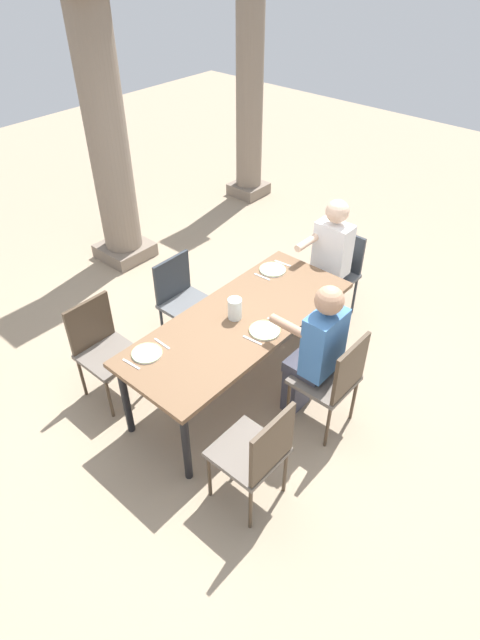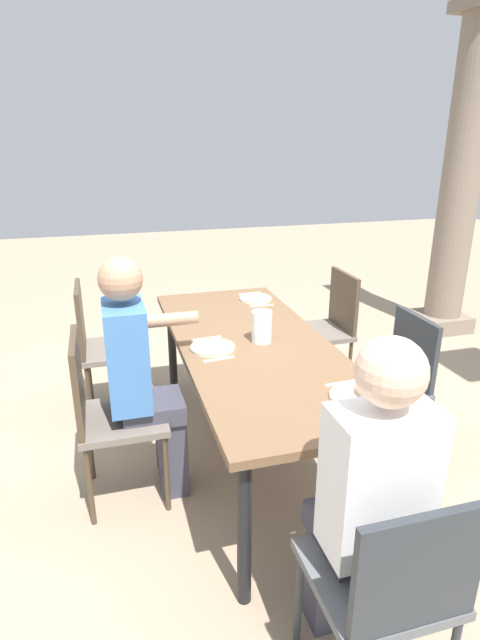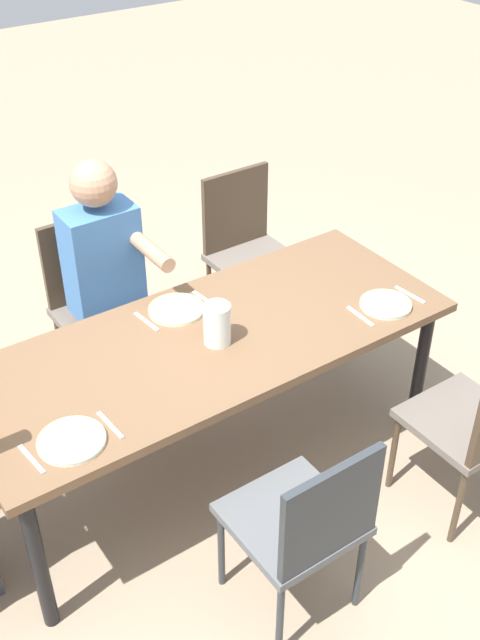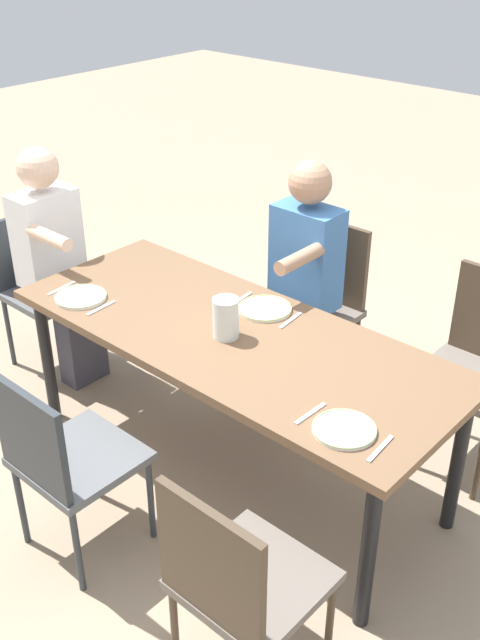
% 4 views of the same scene
% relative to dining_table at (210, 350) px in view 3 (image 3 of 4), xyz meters
% --- Properties ---
extents(ground_plane, '(16.00, 16.00, 0.00)m').
position_rel_dining_table_xyz_m(ground_plane, '(0.00, 0.00, -0.69)').
color(ground_plane, gray).
extents(dining_table, '(2.09, 0.83, 0.76)m').
position_rel_dining_table_xyz_m(dining_table, '(0.00, 0.00, 0.00)').
color(dining_table, brown).
rests_on(dining_table, ground).
extents(chair_west_south, '(0.44, 0.44, 0.95)m').
position_rel_dining_table_xyz_m(chair_west_south, '(-0.78, -0.84, -0.14)').
color(chair_west_south, '#6A6158').
rests_on(chair_west_south, ground).
extents(chair_mid_north, '(0.44, 0.44, 0.87)m').
position_rel_dining_table_xyz_m(chair_mid_north, '(0.14, 0.84, -0.18)').
color(chair_mid_north, '#5B5E61').
rests_on(chair_mid_north, ground).
extents(chair_mid_south, '(0.44, 0.44, 0.94)m').
position_rel_dining_table_xyz_m(chair_mid_south, '(0.14, -0.84, -0.15)').
color(chair_mid_south, '#6A6158').
rests_on(chair_mid_south, ground).
extents(diner_man_white, '(0.35, 0.50, 1.33)m').
position_rel_dining_table_xyz_m(diner_man_white, '(0.13, -0.65, 0.03)').
color(diner_man_white, '#3F3F4C').
rests_on(diner_man_white, ground).
extents(plate_0, '(0.23, 0.23, 0.02)m').
position_rel_dining_table_xyz_m(plate_0, '(-0.77, 0.25, 0.08)').
color(plate_0, white).
rests_on(plate_0, dining_table).
extents(fork_0, '(0.03, 0.17, 0.01)m').
position_rel_dining_table_xyz_m(fork_0, '(-0.92, 0.25, 0.07)').
color(fork_0, silver).
rests_on(fork_0, dining_table).
extents(spoon_0, '(0.02, 0.17, 0.01)m').
position_rel_dining_table_xyz_m(spoon_0, '(-0.62, 0.25, 0.07)').
color(spoon_0, silver).
rests_on(spoon_0, dining_table).
extents(plate_1, '(0.25, 0.25, 0.02)m').
position_rel_dining_table_xyz_m(plate_1, '(0.02, -0.24, 0.08)').
color(plate_1, silver).
rests_on(plate_1, dining_table).
extents(fork_1, '(0.03, 0.17, 0.01)m').
position_rel_dining_table_xyz_m(fork_1, '(-0.13, -0.24, 0.07)').
color(fork_1, silver).
rests_on(fork_1, dining_table).
extents(spoon_1, '(0.03, 0.17, 0.01)m').
position_rel_dining_table_xyz_m(spoon_1, '(0.17, -0.24, 0.07)').
color(spoon_1, silver).
rests_on(spoon_1, dining_table).
extents(plate_2, '(0.25, 0.25, 0.02)m').
position_rel_dining_table_xyz_m(plate_2, '(0.74, 0.25, 0.08)').
color(plate_2, white).
rests_on(plate_2, dining_table).
extents(fork_2, '(0.03, 0.17, 0.01)m').
position_rel_dining_table_xyz_m(fork_2, '(0.59, 0.25, 0.07)').
color(fork_2, silver).
rests_on(fork_2, dining_table).
extents(spoon_2, '(0.03, 0.17, 0.01)m').
position_rel_dining_table_xyz_m(spoon_2, '(0.89, 0.25, 0.07)').
color(spoon_2, silver).
rests_on(spoon_2, dining_table).
extents(water_pitcher, '(0.11, 0.11, 0.18)m').
position_rel_dining_table_xyz_m(water_pitcher, '(-0.01, 0.05, 0.15)').
color(water_pitcher, white).
rests_on(water_pitcher, dining_table).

